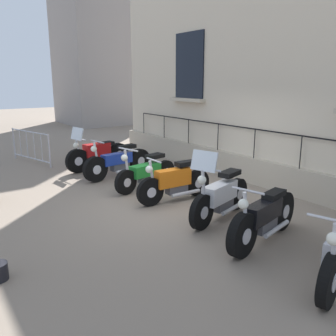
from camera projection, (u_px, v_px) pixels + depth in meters
name	position (u px, v px, depth m)	size (l,w,h in m)	color
ground_plane	(174.00, 202.00, 8.01)	(60.00, 60.00, 0.00)	gray
building_facade	(274.00, 13.00, 8.64)	(0.82, 12.99, 8.66)	beige
motorcycle_red	(98.00, 154.00, 10.85)	(2.15, 0.70, 1.33)	black
motorcycle_blue	(118.00, 162.00, 9.97)	(2.20, 0.65, 1.10)	black
motorcycle_green	(146.00, 173.00, 8.91)	(1.95, 0.71, 1.09)	black
motorcycle_orange	(174.00, 182.00, 7.99)	(1.91, 0.55, 1.01)	black
motorcycle_white	(221.00, 196.00, 6.94)	(1.97, 0.82, 1.45)	black
motorcycle_black	(264.00, 218.00, 5.94)	(2.09, 0.73, 1.06)	black
crowd_barrier	(31.00, 146.00, 11.67)	(0.62, 2.15, 1.05)	#B7B7BF
distant_building	(100.00, 9.00, 21.39)	(4.92, 4.67, 13.46)	gray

